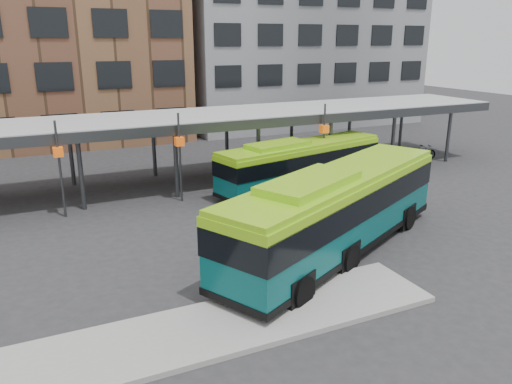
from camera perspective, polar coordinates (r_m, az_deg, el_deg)
ground at (r=20.45m, az=7.86°, el=-7.57°), size 120.00×120.00×0.00m
boarding_island at (r=15.80m, az=-3.54°, el=-15.01°), size 14.00×3.00×0.18m
canopy at (r=30.50m, az=-5.19°, el=8.41°), size 40.00×6.53×4.80m
building_brick at (r=47.56m, az=-26.09°, el=18.51°), size 26.00×14.00×22.00m
building_grey at (r=54.31m, az=4.14°, el=18.67°), size 24.00×14.00×20.00m
bus_front at (r=20.43m, az=9.22°, el=-1.91°), size 13.07×8.49×3.65m
bus_rear at (r=29.17m, az=5.13°, el=3.31°), size 11.10×4.63×2.99m
pedestrian at (r=16.08m, az=2.24°, el=-10.71°), size 0.50×0.66×1.57m
bike_rack at (r=37.21m, az=15.68°, el=4.05°), size 6.93×1.64×1.07m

